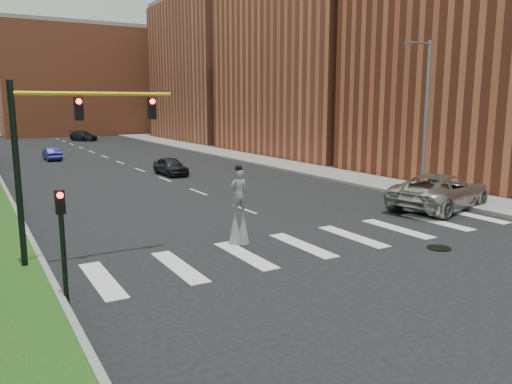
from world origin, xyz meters
The scene contains 15 objects.
ground_plane centered at (0.00, 0.00, 0.00)m, with size 160.00×160.00×0.00m, color black.
median_curb centered at (-10.45, 20.00, 0.14)m, with size 0.20×60.00×0.28m, color gray.
sidewalk_right centered at (12.50, 25.00, 0.09)m, with size 5.00×90.00×0.18m, color gray.
manhole centered at (3.00, -2.00, 0.02)m, with size 0.90×0.90×0.04m, color black.
building_mid centered at (22.00, 30.00, 12.00)m, with size 16.00×22.00×24.00m, color #BA5A3A.
building_far centered at (22.00, 54.00, 10.00)m, with size 16.00×22.00×20.00m, color #B55D43.
building_backdrop centered at (6.00, 78.00, 9.00)m, with size 26.00×14.00×18.00m, color #BA5A3A.
streetlight centered at (10.90, 6.00, 4.90)m, with size 2.05×0.20×9.00m.
traffic_signal centered at (-9.78, 3.00, 4.15)m, with size 5.30×0.23×6.20m.
secondary_signal centered at (-10.30, -0.50, 1.95)m, with size 0.25×0.21×3.23m.
stilt_performer centered at (-3.31, 2.46, 1.29)m, with size 0.84×0.55×3.16m.
suv_crossing centered at (9.00, 3.00, 0.93)m, with size 3.09×6.69×1.86m, color #A8A69E.
car_near centered at (1.17, 21.87, 0.68)m, with size 1.61×4.01×1.37m, color black.
car_mid centered at (-5.17, 37.29, 0.61)m, with size 1.29×3.70×1.22m, color navy.
car_far centered at (2.70, 61.66, 0.70)m, with size 1.97×4.85×1.41m, color black.
Camera 1 is at (-12.33, -14.38, 5.51)m, focal length 35.00 mm.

